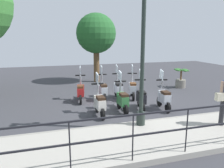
% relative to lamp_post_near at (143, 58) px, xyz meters
% --- Properties ---
extents(ground_plane, '(28.00, 28.00, 0.00)m').
position_rel_lamp_post_near_xyz_m(ground_plane, '(2.40, -0.35, -2.21)').
color(ground_plane, '#38383D').
extents(promenade_walkway, '(2.20, 20.00, 0.15)m').
position_rel_lamp_post_near_xyz_m(promenade_walkway, '(-0.75, -0.35, -2.13)').
color(promenade_walkway, '#A39E93').
rests_on(promenade_walkway, ground_plane).
extents(fence_railing, '(0.04, 16.03, 1.07)m').
position_rel_lamp_post_near_xyz_m(fence_railing, '(-1.80, -0.35, -1.31)').
color(fence_railing, black).
rests_on(fence_railing, promenade_walkway).
extents(lamp_post_near, '(0.26, 0.90, 4.62)m').
position_rel_lamp_post_near_xyz_m(lamp_post_near, '(0.00, 0.00, 0.00)').
color(lamp_post_near, '#232D28').
rests_on(lamp_post_near, promenade_walkway).
extents(tree_distant, '(2.44, 2.44, 4.24)m').
position_rel_lamp_post_near_xyz_m(tree_distant, '(7.59, -0.30, 0.77)').
color(tree_distant, brown).
rests_on(tree_distant, ground_plane).
extents(potted_palm, '(1.06, 0.66, 1.05)m').
position_rel_lamp_post_near_xyz_m(potted_palm, '(4.62, -4.47, -1.76)').
color(potted_palm, slate).
rests_on(potted_palm, ground_plane).
extents(scooter_near_0, '(1.23, 0.44, 1.54)m').
position_rel_lamp_post_near_xyz_m(scooter_near_0, '(1.49, -1.64, -1.73)').
color(scooter_near_0, black).
rests_on(scooter_near_0, ground_plane).
extents(scooter_near_1, '(1.22, 0.50, 1.54)m').
position_rel_lamp_post_near_xyz_m(scooter_near_1, '(1.75, -0.78, -1.73)').
color(scooter_near_1, black).
rests_on(scooter_near_1, ground_plane).
extents(scooter_near_2, '(1.23, 0.44, 1.54)m').
position_rel_lamp_post_near_xyz_m(scooter_near_2, '(1.66, 0.02, -1.73)').
color(scooter_near_2, black).
rests_on(scooter_near_2, ground_plane).
extents(scooter_near_3, '(1.23, 0.44, 1.54)m').
position_rel_lamp_post_near_xyz_m(scooter_near_3, '(1.49, 0.94, -1.73)').
color(scooter_near_3, black).
rests_on(scooter_near_3, ground_plane).
extents(scooter_far_0, '(1.21, 0.53, 1.54)m').
position_rel_lamp_post_near_xyz_m(scooter_far_0, '(3.32, -1.05, -1.73)').
color(scooter_far_0, black).
rests_on(scooter_far_0, ground_plane).
extents(scooter_far_1, '(1.23, 0.44, 1.54)m').
position_rel_lamp_post_near_xyz_m(scooter_far_1, '(3.42, -0.39, -1.73)').
color(scooter_far_1, black).
rests_on(scooter_far_1, ground_plane).
extents(scooter_far_2, '(1.23, 0.44, 1.54)m').
position_rel_lamp_post_near_xyz_m(scooter_far_2, '(3.40, 0.34, -1.73)').
color(scooter_far_2, black).
rests_on(scooter_far_2, ground_plane).
extents(scooter_far_3, '(1.23, 0.47, 1.54)m').
position_rel_lamp_post_near_xyz_m(scooter_far_3, '(3.45, 1.33, -1.73)').
color(scooter_far_3, black).
rests_on(scooter_far_3, ground_plane).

